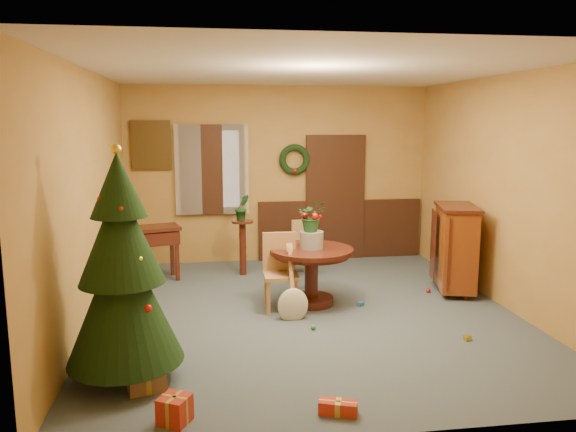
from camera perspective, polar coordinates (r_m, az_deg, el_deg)
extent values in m
plane|color=#3C4858|center=(6.98, 2.03, -9.83)|extent=(5.50, 5.50, 0.00)
plane|color=silver|center=(6.61, 2.18, 14.62)|extent=(5.50, 5.50, 0.00)
plane|color=olive|center=(9.34, -0.93, 4.24)|extent=(5.00, 0.00, 5.00)
plane|color=olive|center=(4.01, 9.18, -3.07)|extent=(5.00, 0.00, 5.00)
plane|color=olive|center=(6.67, -19.56, 1.53)|extent=(0.00, 5.50, 5.50)
plane|color=olive|center=(7.50, 21.25, 2.27)|extent=(0.00, 5.50, 5.50)
cube|color=black|center=(9.63, 5.32, -1.36)|extent=(2.80, 0.06, 1.00)
cube|color=black|center=(9.51, 4.80, 1.87)|extent=(1.00, 0.08, 2.10)
cube|color=white|center=(9.54, 4.76, 1.60)|extent=(0.80, 0.03, 1.90)
cube|color=black|center=(9.21, -7.72, 4.70)|extent=(1.05, 0.08, 1.45)
cube|color=white|center=(9.24, -7.72, 4.72)|extent=(0.88, 0.03, 1.25)
cube|color=white|center=(9.16, -10.10, 4.62)|extent=(0.42, 0.02, 1.45)
cube|color=white|center=(9.17, -5.34, 4.73)|extent=(0.42, 0.02, 1.45)
torus|color=black|center=(9.28, 0.67, 5.75)|extent=(0.51, 0.11, 0.51)
cube|color=#4C3819|center=(9.23, -13.73, 7.02)|extent=(0.62, 0.05, 0.78)
cube|color=gray|center=(9.26, -13.71, 7.02)|extent=(0.48, 0.02, 0.62)
cylinder|color=black|center=(7.13, 2.41, -3.53)|extent=(1.06, 1.06, 0.06)
cylinder|color=black|center=(7.14, 2.40, -3.97)|extent=(0.95, 0.95, 0.04)
cylinder|color=black|center=(7.21, 2.39, -6.18)|extent=(0.17, 0.17, 0.59)
cylinder|color=black|center=(7.30, 2.37, -8.55)|extent=(0.57, 0.57, 0.10)
cylinder|color=slate|center=(7.10, 2.41, -2.44)|extent=(0.30, 0.30, 0.22)
imported|color=#1E4C23|center=(7.04, 2.43, -0.01)|extent=(0.35, 0.31, 0.39)
cube|color=#91623A|center=(6.95, -0.75, -6.08)|extent=(0.42, 0.42, 0.05)
cube|color=#91623A|center=(7.07, -0.92, -3.61)|extent=(0.41, 0.05, 0.49)
cube|color=#91623A|center=(7.19, 0.45, -7.46)|extent=(0.05, 0.05, 0.42)
cube|color=#91623A|center=(7.16, -2.23, -7.54)|extent=(0.05, 0.05, 0.42)
cube|color=#91623A|center=(6.88, 0.80, -8.26)|extent=(0.05, 0.05, 0.42)
cube|color=#91623A|center=(6.84, -2.00, -8.36)|extent=(0.05, 0.05, 0.42)
cube|color=#91623A|center=(8.52, 1.22, -3.35)|extent=(0.45, 0.45, 0.05)
cube|color=#91623A|center=(8.30, 1.65, -1.93)|extent=(0.39, 0.11, 0.46)
cube|color=#91623A|center=(8.37, 0.59, -5.10)|extent=(0.05, 0.05, 0.40)
cube|color=#91623A|center=(8.48, 2.58, -4.91)|extent=(0.05, 0.05, 0.40)
cube|color=#91623A|center=(8.66, -0.12, -4.60)|extent=(0.05, 0.05, 0.40)
cube|color=#91623A|center=(8.76, 1.82, -4.43)|extent=(0.05, 0.05, 0.40)
cylinder|color=black|center=(8.58, -4.62, -3.32)|extent=(0.10, 0.10, 0.82)
cylinder|color=black|center=(8.50, -4.66, -0.57)|extent=(0.33, 0.33, 0.03)
imported|color=#19471E|center=(8.47, -4.68, 0.86)|extent=(0.27, 0.24, 0.40)
cylinder|color=#382111|center=(5.47, -16.04, -14.62)|extent=(0.13, 0.13, 0.23)
cone|color=black|center=(5.23, -16.39, -7.73)|extent=(1.03, 1.03, 1.22)
cone|color=black|center=(5.09, -16.68, -1.66)|extent=(0.75, 0.75, 0.89)
cone|color=black|center=(5.03, -16.91, 3.07)|extent=(0.49, 0.49, 0.56)
sphere|color=gold|center=(5.01, -17.08, 6.49)|extent=(0.09, 0.09, 0.09)
cube|color=black|center=(8.40, -14.10, -1.26)|extent=(1.00, 0.69, 0.05)
cube|color=black|center=(8.43, -14.06, -2.19)|extent=(0.94, 0.63, 0.19)
cube|color=black|center=(8.53, -16.57, -4.00)|extent=(0.14, 0.32, 0.75)
cube|color=black|center=(8.45, -11.38, -3.91)|extent=(0.14, 0.32, 0.75)
cube|color=#5F210A|center=(7.99, 16.64, -3.11)|extent=(0.65, 0.97, 1.10)
cube|color=black|center=(7.89, 16.84, 0.88)|extent=(0.71, 1.03, 0.04)
cylinder|color=black|center=(7.82, 17.59, -7.83)|extent=(0.06, 0.06, 0.08)
cylinder|color=black|center=(8.46, 15.40, -6.40)|extent=(0.06, 0.06, 0.08)
cube|color=brown|center=(5.25, -14.18, -15.92)|extent=(0.37, 0.31, 0.17)
cube|color=#AE8B2E|center=(5.25, -14.18, -15.92)|extent=(0.32, 0.12, 0.17)
cube|color=#AE8B2E|center=(5.25, -14.18, -15.92)|extent=(0.11, 0.24, 0.17)
cube|color=#A52516|center=(4.69, -11.43, -18.73)|extent=(0.29, 0.29, 0.22)
cube|color=#AE8B2E|center=(4.69, -11.43, -18.73)|extent=(0.21, 0.13, 0.22)
cube|color=#AE8B2E|center=(4.69, -11.43, -18.73)|extent=(0.13, 0.21, 0.22)
cube|color=brown|center=(5.35, -13.99, -15.62)|extent=(0.29, 0.28, 0.13)
cube|color=#AE8B2E|center=(5.35, -13.99, -15.62)|extent=(0.20, 0.18, 0.13)
cube|color=#AE8B2E|center=(5.35, -13.99, -15.62)|extent=(0.14, 0.15, 0.13)
cube|color=#A52516|center=(4.77, 5.12, -18.81)|extent=(0.33, 0.22, 0.11)
cube|color=#AE8B2E|center=(4.77, 5.12, -18.81)|extent=(0.30, 0.12, 0.11)
cube|color=#AE8B2E|center=(4.77, 5.12, -18.81)|extent=(0.08, 0.14, 0.11)
cube|color=#2863B1|center=(7.28, 7.41, -8.87)|extent=(0.09, 0.09, 0.05)
sphere|color=#258934|center=(6.45, 2.58, -11.23)|extent=(0.06, 0.06, 0.06)
cube|color=gold|center=(6.78, -0.32, -10.19)|extent=(0.09, 0.09, 0.05)
sphere|color=red|center=(7.99, 14.06, -7.36)|extent=(0.06, 0.06, 0.06)
cube|color=gold|center=(6.45, 17.77, -11.74)|extent=(0.09, 0.07, 0.05)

